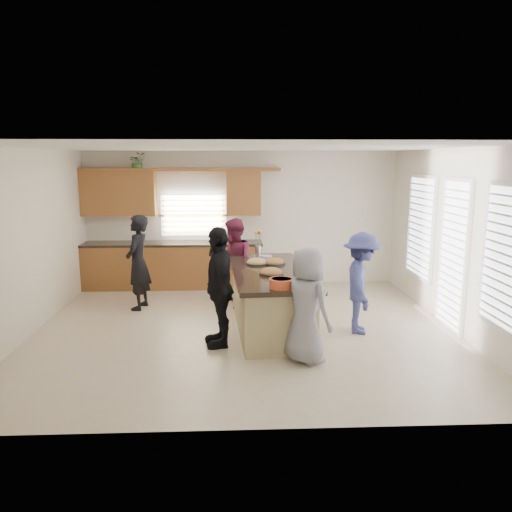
{
  "coord_description": "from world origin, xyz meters",
  "views": [
    {
      "loc": [
        -0.16,
        -7.51,
        2.63
      ],
      "look_at": [
        0.18,
        0.1,
        1.15
      ],
      "focal_mm": 35.0,
      "sensor_mm": 36.0,
      "label": 1
    }
  ],
  "objects_px": {
    "woman_left_front": "(219,287)",
    "woman_right_back": "(361,283)",
    "salad_bowl": "(281,283)",
    "woman_left_mid": "(234,263)",
    "island": "(270,300)",
    "woman_right_front": "(306,306)",
    "woman_left_back": "(138,263)"
  },
  "relations": [
    {
      "from": "woman_left_front",
      "to": "woman_right_back",
      "type": "xyz_separation_m",
      "value": [
        2.15,
        0.44,
        -0.08
      ]
    },
    {
      "from": "salad_bowl",
      "to": "woman_left_front",
      "type": "xyz_separation_m",
      "value": [
        -0.84,
        0.46,
        -0.16
      ]
    },
    {
      "from": "woman_left_mid",
      "to": "woman_right_back",
      "type": "distance_m",
      "value": 2.43
    },
    {
      "from": "woman_left_front",
      "to": "island",
      "type": "bearing_deg",
      "value": 122.32
    },
    {
      "from": "woman_left_mid",
      "to": "woman_right_back",
      "type": "xyz_separation_m",
      "value": [
        1.94,
        -1.46,
        -0.02
      ]
    },
    {
      "from": "woman_right_back",
      "to": "island",
      "type": "bearing_deg",
      "value": 90.36
    },
    {
      "from": "salad_bowl",
      "to": "woman_right_front",
      "type": "relative_size",
      "value": 0.21
    },
    {
      "from": "woman_left_mid",
      "to": "woman_right_front",
      "type": "distance_m",
      "value": 2.73
    },
    {
      "from": "woman_left_mid",
      "to": "woman_right_back",
      "type": "bearing_deg",
      "value": 44.19
    },
    {
      "from": "woman_left_back",
      "to": "woman_left_front",
      "type": "height_order",
      "value": "woman_left_front"
    },
    {
      "from": "woman_right_front",
      "to": "woman_left_front",
      "type": "bearing_deg",
      "value": 24.49
    },
    {
      "from": "island",
      "to": "woman_left_mid",
      "type": "height_order",
      "value": "woman_left_mid"
    },
    {
      "from": "salad_bowl",
      "to": "woman_left_front",
      "type": "relative_size",
      "value": 0.19
    },
    {
      "from": "woman_left_back",
      "to": "woman_right_front",
      "type": "relative_size",
      "value": 1.1
    },
    {
      "from": "woman_left_mid",
      "to": "woman_left_front",
      "type": "relative_size",
      "value": 0.93
    },
    {
      "from": "salad_bowl",
      "to": "woman_left_front",
      "type": "distance_m",
      "value": 0.97
    },
    {
      "from": "salad_bowl",
      "to": "woman_right_back",
      "type": "height_order",
      "value": "woman_right_back"
    },
    {
      "from": "woman_left_front",
      "to": "woman_right_back",
      "type": "distance_m",
      "value": 2.2
    },
    {
      "from": "island",
      "to": "salad_bowl",
      "type": "bearing_deg",
      "value": -90.25
    },
    {
      "from": "woman_left_back",
      "to": "woman_left_front",
      "type": "bearing_deg",
      "value": 48.16
    },
    {
      "from": "woman_left_back",
      "to": "woman_left_front",
      "type": "relative_size",
      "value": 0.98
    },
    {
      "from": "island",
      "to": "woman_left_front",
      "type": "bearing_deg",
      "value": -141.72
    },
    {
      "from": "island",
      "to": "woman_left_front",
      "type": "distance_m",
      "value": 1.11
    },
    {
      "from": "woman_right_back",
      "to": "woman_left_front",
      "type": "bearing_deg",
      "value": 112.2
    },
    {
      "from": "salad_bowl",
      "to": "woman_left_back",
      "type": "xyz_separation_m",
      "value": [
        -2.32,
        2.31,
        -0.18
      ]
    },
    {
      "from": "woman_right_back",
      "to": "woman_left_mid",
      "type": "bearing_deg",
      "value": 63.52
    },
    {
      "from": "woman_left_front",
      "to": "woman_right_back",
      "type": "bearing_deg",
      "value": 92.03
    },
    {
      "from": "woman_left_front",
      "to": "woman_right_front",
      "type": "distance_m",
      "value": 1.33
    },
    {
      "from": "island",
      "to": "woman_left_back",
      "type": "height_order",
      "value": "woman_left_back"
    },
    {
      "from": "salad_bowl",
      "to": "woman_left_mid",
      "type": "bearing_deg",
      "value": 104.72
    },
    {
      "from": "woman_left_mid",
      "to": "woman_right_front",
      "type": "height_order",
      "value": "woman_left_mid"
    },
    {
      "from": "salad_bowl",
      "to": "woman_right_back",
      "type": "xyz_separation_m",
      "value": [
        1.31,
        0.91,
        -0.24
      ]
    }
  ]
}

